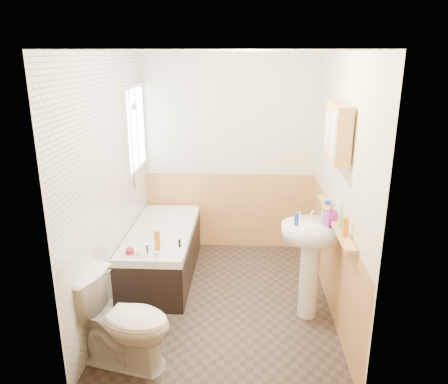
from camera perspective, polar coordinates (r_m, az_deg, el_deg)
The scene contains 26 objects.
floor at distance 4.72m, azimuth -0.10°, elevation -13.98°, with size 2.80×2.80×0.00m, color #2F2621.
ceiling at distance 4.02m, azimuth -0.11°, elevation 17.97°, with size 2.80×2.80×0.00m, color white.
wall_back at distance 5.57m, azimuth 0.67°, elevation 4.91°, with size 2.20×0.02×2.50m, color beige.
wall_front at distance 2.89m, azimuth -1.60°, elevation -7.49°, with size 2.20×0.02×2.50m, color beige.
wall_left at distance 4.40m, azimuth -14.69°, elevation 0.87°, with size 0.02×2.80×2.50m, color beige.
wall_right at distance 4.29m, azimuth 14.86°, elevation 0.44°, with size 0.02×2.80×2.50m, color beige.
wainscot_right at distance 4.56m, azimuth 13.84°, elevation -8.60°, with size 0.01×2.80×1.00m, color tan.
wainscot_front at distance 3.30m, azimuth -1.45°, elevation -19.22°, with size 2.20×0.01×1.00m, color tan.
wainscot_back at distance 5.76m, azimuth 0.63°, elevation -2.44°, with size 2.20×0.01×1.00m, color tan.
tile_cladding_left at distance 4.40m, azimuth -14.41°, elevation 0.87°, with size 0.01×2.80×2.50m, color white.
tile_return_back at distance 5.53m, azimuth -6.97°, elevation 9.96°, with size 0.75×0.01×1.50m, color white.
window at distance 5.19m, azimuth -11.45°, elevation 8.13°, with size 0.03×0.79×0.99m.
bathtub at distance 5.13m, azimuth -8.03°, elevation -7.66°, with size 0.70×1.62×0.72m.
shower_riser at distance 4.92m, azimuth -11.93°, elevation 7.71°, with size 0.10×0.08×1.13m.
toilet at distance 3.79m, azimuth -12.98°, elevation -16.12°, with size 0.45×0.81×0.80m, color white.
sink at distance 4.25m, azimuth 11.24°, elevation -7.58°, with size 0.57×0.46×1.09m.
pine_shelf at distance 4.14m, azimuth 14.27°, elevation -3.52°, with size 0.10×1.38×0.03m, color tan.
medicine_cabinet at distance 3.97m, azimuth 14.62°, elevation 7.49°, with size 0.14×0.55×0.50m.
foam_can at distance 3.73m, azimuth 15.56°, elevation -4.39°, with size 0.05×0.05×0.17m, color orange.
green_bottle at distance 3.88m, azimuth 15.07°, elevation -2.87°, with size 0.05×0.05×0.25m, color #59C647.
black_jar at distance 4.48m, azimuth 13.40°, elevation -1.36°, with size 0.06×0.06×0.04m, color #19339E.
soap_bottle at distance 4.11m, azimuth 13.70°, elevation -3.68°, with size 0.09×0.21×0.10m, color purple.
clear_bottle at distance 4.06m, azimuth 9.45°, elevation -3.54°, with size 0.04×0.04×0.11m, color #19339E.
blue_gel at distance 4.47m, azimuth -8.72°, elevation -6.30°, with size 0.06×0.04×0.20m, color orange.
cream_jar at distance 4.46m, azimuth -12.21°, elevation -7.59°, with size 0.08×0.08×0.05m, color maroon.
orange_bottle at distance 4.53m, azimuth -5.83°, elevation -6.69°, with size 0.03×0.03×0.08m, color black.
Camera 1 is at (0.21, -4.02, 2.48)m, focal length 35.00 mm.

